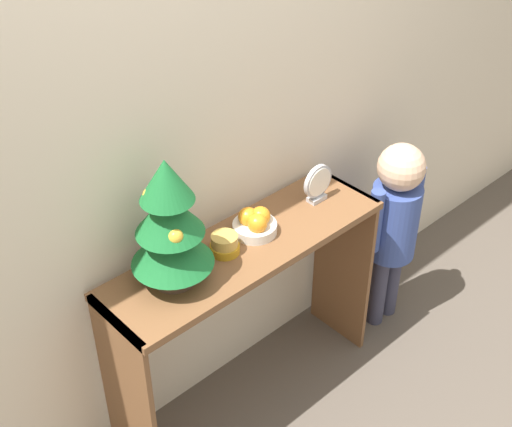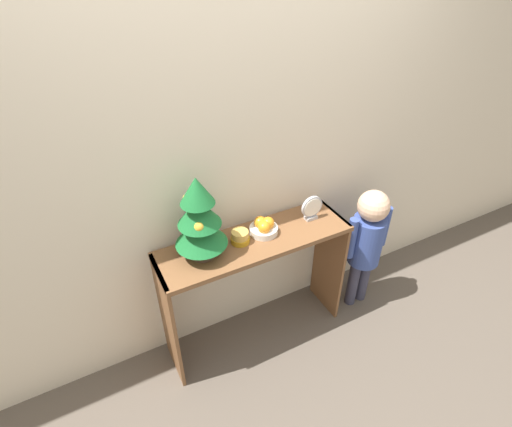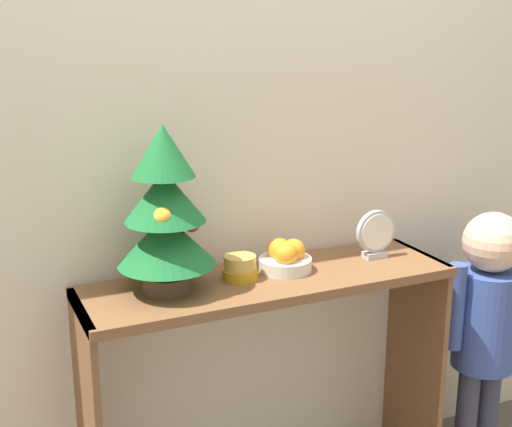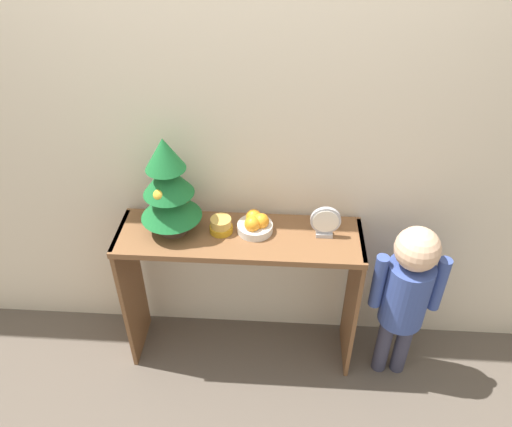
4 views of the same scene
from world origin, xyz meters
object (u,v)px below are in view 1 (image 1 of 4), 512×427
Objects in this scene: fruit_bowl at (255,223)px; desk_clock at (318,184)px; mini_tree at (170,225)px; singing_bowl at (225,244)px; child_figure at (395,216)px.

desk_clock is (0.32, -0.01, 0.04)m from fruit_bowl.
singing_bowl is (0.23, -0.00, -0.20)m from mini_tree.
singing_bowl is at bearing 173.29° from child_figure.
desk_clock is 0.17× the size of child_figure.
fruit_bowl is 0.17× the size of child_figure.
mini_tree is 0.72m from desk_clock.
child_figure is (0.40, -0.10, -0.30)m from desk_clock.
mini_tree is 4.47× the size of singing_bowl.
mini_tree reaches higher than fruit_bowl.
singing_bowl is at bearing -175.41° from fruit_bowl.
mini_tree is 0.30m from singing_bowl.
desk_clock is (0.70, -0.00, -0.16)m from mini_tree.
desk_clock is at bearing -0.20° from singing_bowl.
child_figure reaches higher than singing_bowl.
mini_tree is 0.43m from fruit_bowl.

